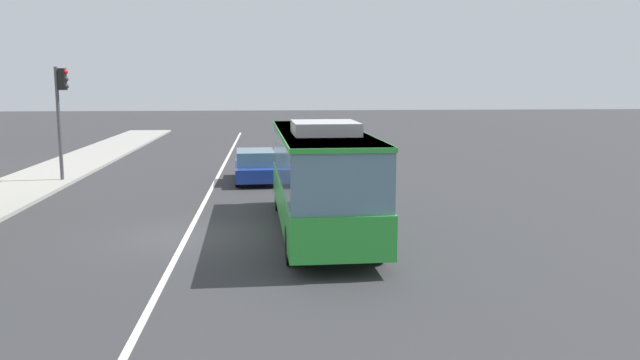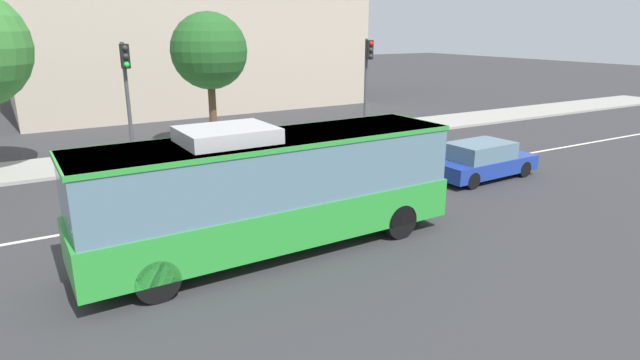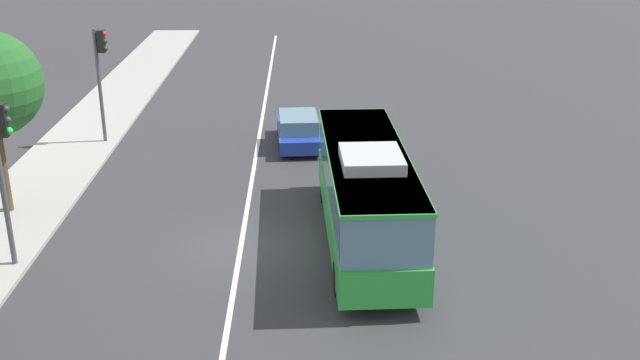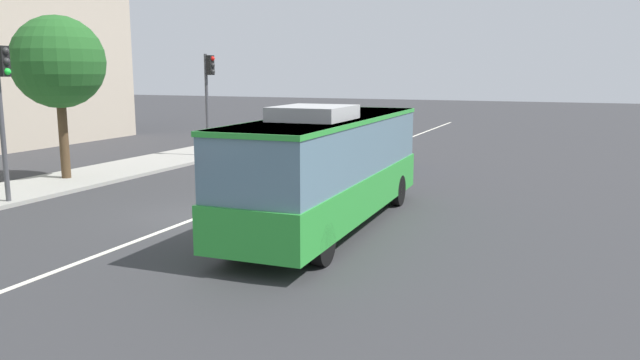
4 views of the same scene
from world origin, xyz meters
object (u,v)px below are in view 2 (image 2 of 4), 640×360
object	(u,v)px
sedan_blue	(482,160)
street_tree_kerbside_right	(209,51)
traffic_light_near_corner	(368,71)
traffic_light_mid_block	(127,83)
transit_bus	(272,186)

from	to	relation	value
sedan_blue	street_tree_kerbside_right	size ratio (longest dim) A/B	0.71
traffic_light_near_corner	traffic_light_mid_block	xyz separation A→B (m)	(-12.02, -0.16, 0.00)
transit_bus	sedan_blue	distance (m)	10.35
transit_bus	traffic_light_mid_block	bearing A→B (deg)	96.48
sedan_blue	street_tree_kerbside_right	bearing A→B (deg)	123.13
traffic_light_near_corner	street_tree_kerbside_right	size ratio (longest dim) A/B	0.80
traffic_light_mid_block	transit_bus	bearing A→B (deg)	5.15
transit_bus	sedan_blue	bearing A→B (deg)	10.61
sedan_blue	street_tree_kerbside_right	distance (m)	13.29
transit_bus	sedan_blue	xyz separation A→B (m)	(10.06, 2.18, -1.09)
traffic_light_mid_block	street_tree_kerbside_right	xyz separation A→B (m)	(4.13, 1.83, 1.11)
traffic_light_near_corner	street_tree_kerbside_right	world-z (taller)	street_tree_kerbside_right
street_tree_kerbside_right	transit_bus	bearing A→B (deg)	-101.87
traffic_light_near_corner	traffic_light_mid_block	bearing A→B (deg)	-85.35
transit_bus	street_tree_kerbside_right	xyz separation A→B (m)	(2.62, 12.45, 2.86)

